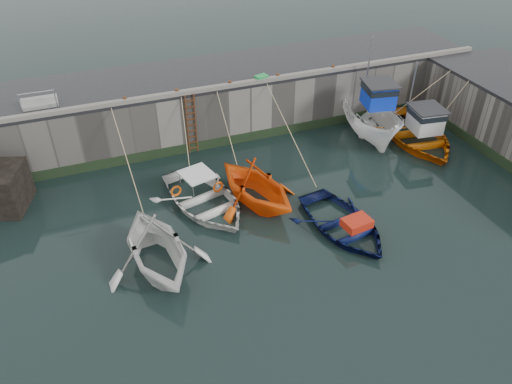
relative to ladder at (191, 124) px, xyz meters
name	(u,v)px	position (x,y,z in m)	size (l,w,h in m)	color
ground	(313,267)	(2.00, -9.91, -1.59)	(120.00, 120.00, 0.00)	black
quay_back	(215,99)	(2.00, 2.59, -0.09)	(30.00, 5.00, 3.00)	slate
road_back	(213,72)	(2.00, 2.59, 1.49)	(30.00, 5.00, 0.16)	black
kerb_back	(227,86)	(2.00, 0.24, 1.67)	(30.00, 0.30, 0.20)	slate
algae_back	(230,140)	(2.00, 0.05, -1.34)	(30.00, 0.08, 0.50)	black
algae_right	(512,168)	(13.96, -7.41, -1.34)	(0.08, 15.00, 0.50)	black
ladder	(191,124)	(0.00, 0.00, 0.00)	(0.51, 0.08, 3.20)	#3F1E0F
boat_near_white	(159,266)	(-3.48, -7.76, -1.59)	(4.21, 4.88, 2.57)	silver
boat_near_white_rope	(135,193)	(-3.48, -2.59, -1.59)	(0.04, 5.95, 3.10)	tan
boat_near_blue	(205,205)	(-0.76, -4.67, -1.59)	(3.84, 5.38, 1.11)	white
boat_near_blue_rope	(185,165)	(-0.76, -1.04, -1.59)	(0.04, 3.44, 3.10)	tan
boat_near_blacktrim	(256,202)	(1.44, -5.25, -1.59)	(4.01, 4.65, 2.45)	#FA570D
boat_near_blacktrim_rope	(228,159)	(1.44, -1.33, -1.59)	(0.04, 3.85, 3.10)	tan
boat_near_navy	(342,229)	(4.17, -8.30, -1.59)	(3.47, 4.86, 1.01)	#09113D
boat_near_navy_rope	(289,164)	(4.17, -2.86, -1.59)	(0.04, 6.43, 3.10)	tan
boat_far_white	(371,118)	(9.47, -1.65, -0.59)	(3.42, 6.43, 5.36)	white
boat_far_orange	(416,134)	(11.49, -3.12, -1.19)	(5.13, 6.63, 4.26)	orange
fish_crate	(261,78)	(3.91, 0.39, 1.72)	(0.64, 0.39, 0.31)	green
railing	(40,102)	(-6.75, 1.33, 1.77)	(1.60, 1.05, 1.00)	#A5A8AD
bollard_a	(125,100)	(-3.00, 0.34, 1.71)	(0.18, 0.18, 0.28)	#3F1E0F
bollard_b	(177,92)	(-0.50, 0.34, 1.71)	(0.18, 0.18, 0.28)	#3F1E0F
bollard_c	(230,84)	(2.20, 0.34, 1.71)	(0.18, 0.18, 0.28)	#3F1E0F
bollard_d	(278,76)	(4.80, 0.34, 1.71)	(0.18, 0.18, 0.28)	#3F1E0F
bollard_e	(333,68)	(8.00, 0.34, 1.71)	(0.18, 0.18, 0.28)	#3F1E0F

